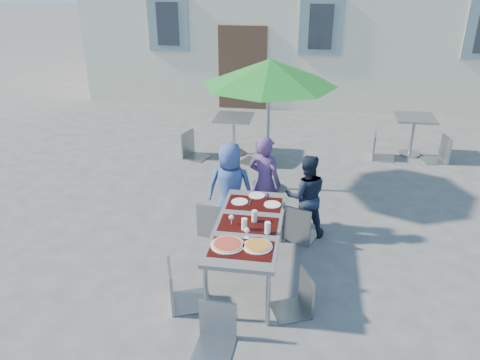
% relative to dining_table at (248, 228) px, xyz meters
% --- Properties ---
extents(ground, '(90.00, 90.00, 0.00)m').
position_rel_dining_table_xyz_m(ground, '(0.73, 0.15, -0.70)').
color(ground, '#4B4B4D').
rests_on(ground, ground).
extents(dining_table, '(0.80, 1.85, 0.76)m').
position_rel_dining_table_xyz_m(dining_table, '(0.00, 0.00, 0.00)').
color(dining_table, '#454449').
rests_on(dining_table, ground).
extents(pizza_near_left, '(0.38, 0.38, 0.03)m').
position_rel_dining_table_xyz_m(pizza_near_left, '(-0.16, -0.51, 0.07)').
color(pizza_near_left, white).
rests_on(pizza_near_left, dining_table).
extents(pizza_near_right, '(0.33, 0.33, 0.03)m').
position_rel_dining_table_xyz_m(pizza_near_right, '(0.17, -0.49, 0.07)').
color(pizza_near_right, white).
rests_on(pizza_near_right, dining_table).
extents(glassware, '(0.52, 0.45, 0.15)m').
position_rel_dining_table_xyz_m(glassware, '(0.06, -0.10, 0.13)').
color(glassware, silver).
rests_on(glassware, dining_table).
extents(place_settings, '(0.69, 0.45, 0.01)m').
position_rel_dining_table_xyz_m(place_settings, '(0.02, 0.62, 0.06)').
color(place_settings, white).
rests_on(place_settings, dining_table).
extents(child_0, '(0.69, 0.48, 1.36)m').
position_rel_dining_table_xyz_m(child_0, '(-0.43, 1.13, -0.02)').
color(child_0, '#334A8E').
rests_on(child_0, ground).
extents(child_1, '(0.61, 0.52, 1.43)m').
position_rel_dining_table_xyz_m(child_1, '(0.05, 1.32, 0.02)').
color(child_1, '#54346B').
rests_on(child_1, ground).
extents(child_2, '(0.66, 0.45, 1.24)m').
position_rel_dining_table_xyz_m(child_2, '(0.66, 1.15, -0.08)').
color(child_2, '#182036').
rests_on(child_2, ground).
extents(chair_0, '(0.47, 0.48, 0.97)m').
position_rel_dining_table_xyz_m(chair_0, '(-0.64, 0.92, -0.13)').
color(chair_0, gray).
rests_on(chair_0, ground).
extents(chair_1, '(0.56, 0.57, 0.98)m').
position_rel_dining_table_xyz_m(chair_1, '(-0.02, 1.15, -0.12)').
color(chair_1, '#91999C').
rests_on(chair_1, ground).
extents(chair_2, '(0.61, 0.61, 1.06)m').
position_rel_dining_table_xyz_m(chair_2, '(0.57, 0.97, -0.07)').
color(chair_2, gray).
rests_on(chair_2, ground).
extents(chair_3, '(0.58, 0.57, 1.00)m').
position_rel_dining_table_xyz_m(chair_3, '(-0.69, -0.67, -0.11)').
color(chair_3, gray).
rests_on(chair_3, ground).
extents(chair_4, '(0.53, 0.53, 0.90)m').
position_rel_dining_table_xyz_m(chair_4, '(0.66, -0.56, -0.17)').
color(chair_4, gray).
rests_on(chair_4, ground).
extents(chair_5, '(0.42, 0.42, 0.90)m').
position_rel_dining_table_xyz_m(chair_5, '(-0.16, -1.23, -0.17)').
color(chair_5, gray).
rests_on(chair_5, ground).
extents(patio_umbrella, '(2.21, 2.21, 2.27)m').
position_rel_dining_table_xyz_m(patio_umbrella, '(-0.05, 2.60, 1.34)').
color(patio_umbrella, '#A9ACB1').
rests_on(patio_umbrella, ground).
extents(cafe_table_0, '(0.75, 0.75, 0.80)m').
position_rel_dining_table_xyz_m(cafe_table_0, '(-0.91, 4.19, -0.12)').
color(cafe_table_0, '#A9ACB1').
rests_on(cafe_table_0, ground).
extents(bg_chair_l_0, '(0.57, 0.56, 1.01)m').
position_rel_dining_table_xyz_m(bg_chair_l_0, '(-1.72, 3.86, -0.10)').
color(bg_chair_l_0, gray).
rests_on(bg_chair_l_0, ground).
extents(bg_chair_r_0, '(0.59, 0.59, 1.01)m').
position_rel_dining_table_xyz_m(bg_chair_r_0, '(-0.36, 3.73, -0.10)').
color(bg_chair_r_0, gray).
rests_on(bg_chair_r_0, ground).
extents(cafe_table_1, '(0.77, 0.77, 0.82)m').
position_rel_dining_table_xyz_m(cafe_table_1, '(2.74, 4.70, -0.10)').
color(cafe_table_1, '#A9ACB1').
rests_on(cafe_table_1, ground).
extents(bg_chair_l_1, '(0.48, 0.48, 0.97)m').
position_rel_dining_table_xyz_m(bg_chair_l_1, '(2.07, 4.39, -0.13)').
color(bg_chair_l_1, gray).
rests_on(bg_chair_l_1, ground).
extents(bg_chair_r_1, '(0.51, 0.50, 0.98)m').
position_rel_dining_table_xyz_m(bg_chair_r_1, '(3.25, 4.42, -0.12)').
color(bg_chair_r_1, gray).
rests_on(bg_chair_r_1, ground).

